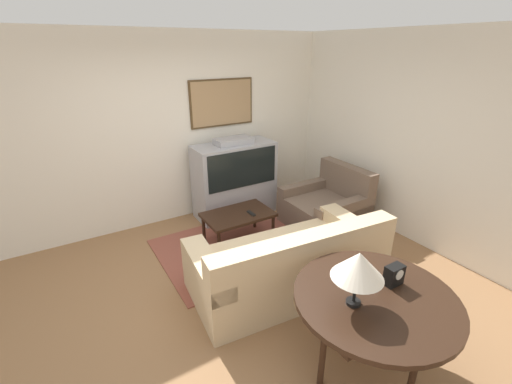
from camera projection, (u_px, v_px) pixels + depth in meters
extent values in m
plane|color=#8E6642|center=(238.00, 294.00, 3.71)|extent=(12.00, 12.00, 0.00)
cube|color=silver|center=(164.00, 132.00, 4.85)|extent=(12.00, 0.06, 2.70)
cube|color=#4C381E|center=(222.00, 103.00, 5.12)|extent=(1.02, 0.03, 0.69)
cube|color=#A37F56|center=(222.00, 103.00, 5.10)|extent=(0.97, 0.01, 0.64)
cube|color=silver|center=(413.00, 140.00, 4.44)|extent=(0.06, 12.00, 2.70)
cube|color=brown|center=(236.00, 247.00, 4.57)|extent=(1.95, 1.55, 0.01)
cube|color=#9E9EA3|center=(235.00, 198.00, 5.41)|extent=(1.23, 0.53, 0.51)
cube|color=#9E9EA3|center=(234.00, 164.00, 5.19)|extent=(1.23, 0.53, 0.63)
cube|color=black|center=(243.00, 169.00, 4.98)|extent=(1.11, 0.01, 0.55)
cube|color=#9E9EA3|center=(234.00, 141.00, 5.05)|extent=(0.56, 0.29, 0.09)
cube|color=#CCB289|center=(286.00, 268.00, 3.78)|extent=(2.13, 1.18, 0.44)
cube|color=#CCB289|center=(308.00, 253.00, 3.30)|extent=(2.06, 0.41, 0.40)
cube|color=#CCB289|center=(351.00, 243.00, 4.12)|extent=(0.33, 1.01, 0.60)
cube|color=#CCB289|center=(207.00, 285.00, 3.38)|extent=(0.33, 1.01, 0.60)
cube|color=gray|center=(337.00, 239.00, 3.60)|extent=(0.37, 0.15, 0.34)
cube|color=gray|center=(259.00, 261.00, 3.23)|extent=(0.37, 0.15, 0.34)
cube|color=brown|center=(324.00, 213.00, 5.06)|extent=(1.00, 1.00, 0.41)
cube|color=brown|center=(347.00, 180.00, 5.09)|extent=(0.18, 0.99, 0.46)
cube|color=brown|center=(306.00, 198.00, 5.36)|extent=(1.00, 0.16, 0.55)
cube|color=brown|center=(344.00, 220.00, 4.71)|extent=(1.00, 0.16, 0.55)
cube|color=black|center=(238.00, 215.00, 4.53)|extent=(0.90, 0.57, 0.04)
cylinder|color=black|center=(219.00, 246.00, 4.23)|extent=(0.04, 0.04, 0.40)
cylinder|color=black|center=(273.00, 229.00, 4.62)|extent=(0.04, 0.04, 0.40)
cylinder|color=black|center=(204.00, 230.00, 4.61)|extent=(0.04, 0.04, 0.40)
cylinder|color=black|center=(255.00, 215.00, 4.99)|extent=(0.04, 0.04, 0.40)
cylinder|color=black|center=(375.00, 298.00, 2.61)|extent=(1.25, 1.25, 0.04)
cube|color=black|center=(374.00, 305.00, 2.64)|extent=(1.06, 0.50, 0.08)
cylinder|color=black|center=(323.00, 352.00, 2.59)|extent=(0.05, 0.05, 0.68)
cylinder|color=black|center=(398.00, 309.00, 3.01)|extent=(0.05, 0.05, 0.68)
cylinder|color=black|center=(414.00, 372.00, 2.44)|extent=(0.05, 0.05, 0.68)
cylinder|color=black|center=(353.00, 302.00, 2.52)|extent=(0.11, 0.11, 0.02)
cylinder|color=black|center=(356.00, 280.00, 2.44)|extent=(0.02, 0.02, 0.37)
cone|color=silver|center=(358.00, 265.00, 2.39)|extent=(0.38, 0.38, 0.20)
cube|color=black|center=(394.00, 275.00, 2.70)|extent=(0.16, 0.09, 0.17)
cylinder|color=white|center=(400.00, 275.00, 2.65)|extent=(0.09, 0.01, 0.09)
cube|color=black|center=(251.00, 213.00, 4.50)|extent=(0.05, 0.16, 0.02)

